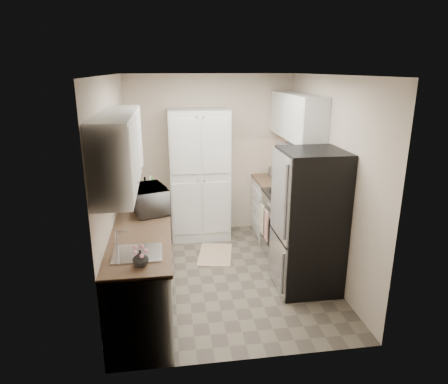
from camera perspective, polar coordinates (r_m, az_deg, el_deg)
The scene contains 16 objects.
ground at distance 5.31m, azimuth 0.12°, elevation -11.71°, with size 3.20×3.20×0.00m, color #665B4C.
room_shell at distance 4.73m, azimuth -0.06°, elevation 5.73°, with size 2.64×3.24×2.52m.
pantry_cabinet at distance 6.14m, azimuth -3.52°, elevation 2.37°, with size 0.90×0.55×2.00m, color silver.
base_cabinet_left at distance 4.69m, azimuth -11.32°, elevation -10.14°, with size 0.60×2.30×0.88m, color silver.
countertop_left at distance 4.50m, azimuth -11.67°, elevation -4.92°, with size 0.63×2.33×0.04m, color brown.
base_cabinet_right at distance 6.39m, azimuth 7.37°, elevation -2.39°, with size 0.60×0.80×0.88m, color silver.
countertop_right at distance 6.25m, azimuth 7.53°, elevation 1.58°, with size 0.63×0.83×0.04m, color brown.
electric_range at distance 5.66m, azimuth 9.39°, elevation -4.72°, with size 0.71×0.78×1.13m.
refrigerator at distance 4.81m, azimuth 12.04°, elevation -4.12°, with size 0.70×0.72×1.70m, color #B7B7BC.
microwave at distance 4.85m, azimuth -10.61°, elevation -1.02°, with size 0.56×0.38×0.31m, color #B1B0B5.
wine_bottle at distance 5.17m, azimuth -11.15°, elevation 0.11°, with size 0.08×0.08×0.31m, color black.
flower_vase at distance 3.59m, azimuth -11.85°, elevation -9.23°, with size 0.14×0.14×0.15m, color silver.
cutting_board at distance 5.51m, azimuth -10.00°, elevation 0.94°, with size 0.02×0.20×0.26m, color #4A8C40.
toaster_oven at distance 6.21m, azimuth 8.55°, elevation 2.63°, with size 0.28×0.36×0.21m, color silver.
fruit_basket at distance 6.18m, azimuth 8.62°, elevation 4.02°, with size 0.24×0.24×0.10m, color #FF3F05, non-canonical shape.
kitchen_mat at distance 5.82m, azimuth -1.26°, elevation -8.90°, with size 0.46×0.73×0.01m, color #D4B18C.
Camera 1 is at (-0.68, -4.60, 2.57)m, focal length 32.00 mm.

